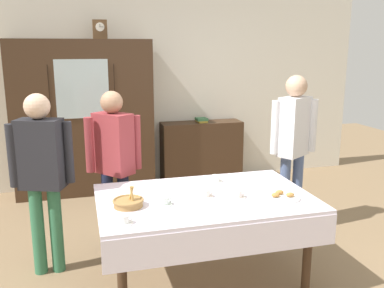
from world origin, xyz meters
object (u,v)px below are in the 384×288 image
object	(u,v)px
wall_cabinet	(84,118)
tea_cup_far_right	(164,201)
person_beside_shelf	(42,168)
tea_cup_front_edge	(238,195)
dining_table	(206,208)
person_near_right_end	(294,137)
spoon_center	(270,183)
mantel_clock	(100,29)
bookshelf_low	(201,152)
spoon_front_edge	(244,207)
book_stack	(202,120)
bread_basket	(128,202)
pastry_plate	(282,196)
tea_cup_near_right	(216,179)
person_behind_table_left	(114,156)
tea_cup_mid_right	(206,194)
tea_cup_center	(124,220)

from	to	relation	value
wall_cabinet	tea_cup_far_right	world-z (taller)	wall_cabinet
person_beside_shelf	tea_cup_front_edge	bearing A→B (deg)	-20.63
dining_table	tea_cup_far_right	bearing A→B (deg)	-168.95
tea_cup_front_edge	person_near_right_end	world-z (taller)	person_near_right_end
tea_cup_front_edge	spoon_center	xyz separation A→B (m)	(0.41, 0.26, -0.02)
spoon_center	mantel_clock	bearing A→B (deg)	118.41
spoon_center	bookshelf_low	bearing A→B (deg)	88.14
wall_cabinet	spoon_front_edge	bearing A→B (deg)	-68.68
person_near_right_end	wall_cabinet	bearing A→B (deg)	139.58
bookshelf_low	book_stack	size ratio (longest dim) A/B	5.73
dining_table	bread_basket	xyz separation A→B (m)	(-0.63, -0.03, 0.13)
tea_cup_front_edge	pastry_plate	world-z (taller)	tea_cup_front_edge
tea_cup_near_right	person_behind_table_left	distance (m)	0.99
dining_table	wall_cabinet	xyz separation A→B (m)	(-0.90, 2.59, 0.37)
bookshelf_low	spoon_center	world-z (taller)	bookshelf_low
dining_table	mantel_clock	bearing A→B (deg)	103.86
tea_cup_near_right	bread_basket	world-z (taller)	bread_basket
dining_table	tea_cup_mid_right	size ratio (longest dim) A/B	13.37
spoon_front_edge	spoon_center	bearing A→B (deg)	47.39
tea_cup_far_right	person_near_right_end	size ratio (longest dim) A/B	0.08
mantel_clock	person_beside_shelf	bearing A→B (deg)	-107.15
dining_table	pastry_plate	xyz separation A→B (m)	(0.60, -0.17, 0.11)
tea_cup_far_right	person_beside_shelf	world-z (taller)	person_beside_shelf
tea_cup_far_right	spoon_center	world-z (taller)	tea_cup_far_right
mantel_clock	spoon_center	xyz separation A→B (m)	(1.30, -2.40, -1.41)
tea_cup_front_edge	spoon_center	distance (m)	0.49
wall_cabinet	person_behind_table_left	distance (m)	1.79
spoon_center	tea_cup_center	bearing A→B (deg)	-158.26
mantel_clock	bread_basket	size ratio (longest dim) A/B	1.00
mantel_clock	book_stack	world-z (taller)	mantel_clock
mantel_clock	spoon_front_edge	bearing A→B (deg)	-73.33
spoon_front_edge	person_beside_shelf	size ratio (longest dim) A/B	0.08
tea_cup_front_edge	spoon_front_edge	world-z (taller)	tea_cup_front_edge
dining_table	spoon_front_edge	xyz separation A→B (m)	(0.22, -0.28, 0.10)
pastry_plate	spoon_center	xyz separation A→B (m)	(0.06, 0.36, -0.01)
wall_cabinet	person_behind_table_left	bearing A→B (deg)	-82.31
spoon_center	person_behind_table_left	size ratio (longest dim) A/B	0.08
tea_cup_mid_right	tea_cup_far_right	bearing A→B (deg)	-166.47
wall_cabinet	spoon_center	world-z (taller)	wall_cabinet
wall_cabinet	tea_cup_near_right	xyz separation A→B (m)	(1.10, -2.22, -0.25)
tea_cup_front_edge	tea_cup_far_right	xyz separation A→B (m)	(-0.61, -0.00, 0.00)
pastry_plate	tea_cup_mid_right	bearing A→B (deg)	162.56
tea_cup_near_right	spoon_center	world-z (taller)	tea_cup_near_right
tea_cup_near_right	person_near_right_end	distance (m)	1.12
tea_cup_center	tea_cup_mid_right	bearing A→B (deg)	27.34
dining_table	person_beside_shelf	xyz separation A→B (m)	(-1.28, 0.51, 0.30)
dining_table	spoon_center	size ratio (longest dim) A/B	14.61
wall_cabinet	tea_cup_far_right	distance (m)	2.73
tea_cup_mid_right	spoon_center	world-z (taller)	tea_cup_mid_right
person_behind_table_left	tea_cup_center	bearing A→B (deg)	-91.79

